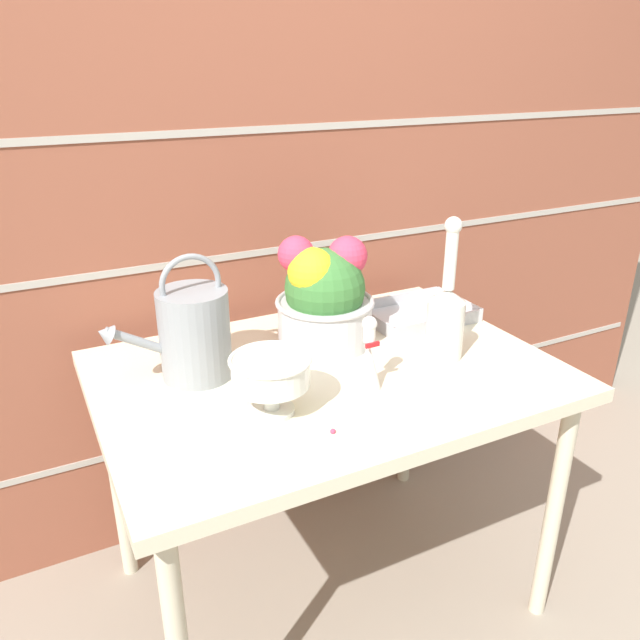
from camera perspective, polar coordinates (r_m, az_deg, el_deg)
The scene contains 10 objects.
ground_plane at distance 2.04m, azimuth 0.56°, elevation -23.33°, with size 12.00×12.00×0.00m, color gray.
brick_wall at distance 1.91m, azimuth -6.54°, elevation 11.60°, with size 3.60×0.08×2.20m.
patio_table at distance 1.62m, azimuth 0.65°, elevation -6.73°, with size 1.13×0.80×0.74m.
watering_can at distance 1.53m, azimuth -11.51°, elevation -1.10°, with size 0.32×0.17×0.31m.
crystal_pedestal_bowl at distance 1.36m, azimuth -4.54°, elevation -4.91°, with size 0.18×0.18×0.14m.
flower_planter at distance 1.67m, azimuth 0.34°, elevation 2.20°, with size 0.27×0.27×0.30m.
glass_decanter at distance 1.63m, azimuth 11.43°, elevation 0.44°, with size 0.10×0.10×0.38m.
figurine_vase at distance 1.47m, azimuth 4.44°, elevation -3.67°, with size 0.06×0.06×0.19m.
wire_tray at distance 1.91m, azimuth 8.89°, elevation 0.48°, with size 0.32×0.23×0.04m.
fallen_petal at distance 1.33m, azimuth 1.19°, elevation -10.14°, with size 0.01×0.01×0.01m.
Camera 1 is at (-0.65, -1.25, 1.47)m, focal length 35.00 mm.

